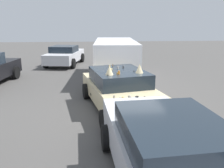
{
  "coord_description": "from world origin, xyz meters",
  "views": [
    {
      "loc": [
        -7.43,
        0.98,
        2.89
      ],
      "look_at": [
        0.0,
        0.3,
        0.9
      ],
      "focal_mm": 36.75,
      "sensor_mm": 36.0,
      "label": 1
    }
  ],
  "objects_px": {
    "parked_van_behind_right": "(115,57)",
    "parked_sedan_row_back_far": "(167,152)",
    "parked_sedan_near_right": "(65,55)",
    "art_car_decorated": "(120,90)"
  },
  "relations": [
    {
      "from": "art_car_decorated",
      "to": "parked_sedan_near_right",
      "type": "distance_m",
      "value": 9.35
    },
    {
      "from": "parked_van_behind_right",
      "to": "parked_sedan_row_back_far",
      "type": "xyz_separation_m",
      "value": [
        -8.57,
        -0.02,
        -0.43
      ]
    },
    {
      "from": "parked_sedan_row_back_far",
      "to": "parked_sedan_near_right",
      "type": "bearing_deg",
      "value": 10.22
    },
    {
      "from": "art_car_decorated",
      "to": "parked_sedan_near_right",
      "type": "height_order",
      "value": "art_car_decorated"
    },
    {
      "from": "parked_van_behind_right",
      "to": "parked_sedan_near_right",
      "type": "bearing_deg",
      "value": 39.49
    },
    {
      "from": "art_car_decorated",
      "to": "parked_sedan_row_back_far",
      "type": "distance_m",
      "value": 4.04
    },
    {
      "from": "parked_sedan_row_back_far",
      "to": "parked_van_behind_right",
      "type": "bearing_deg",
      "value": -3.3
    },
    {
      "from": "parked_sedan_near_right",
      "to": "parked_sedan_row_back_far",
      "type": "height_order",
      "value": "parked_sedan_row_back_far"
    },
    {
      "from": "parked_van_behind_right",
      "to": "parked_sedan_near_right",
      "type": "distance_m",
      "value": 5.38
    },
    {
      "from": "art_car_decorated",
      "to": "parked_sedan_row_back_far",
      "type": "bearing_deg",
      "value": -6.66
    }
  ]
}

